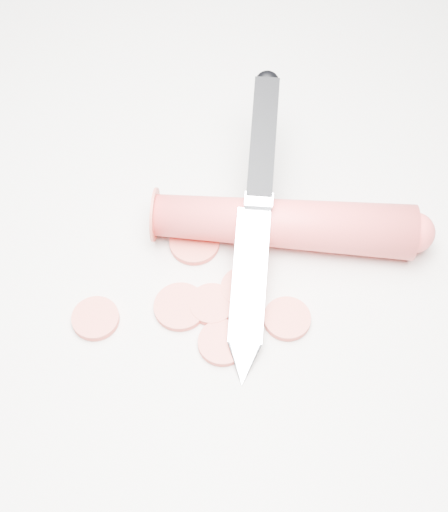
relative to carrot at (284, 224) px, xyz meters
The scene contains 10 objects.
ground 0.04m from the carrot, 94.09° to the right, with size 2.40×2.40×0.00m, color beige.
carrot is the anchor object (origin of this frame).
carrot_slice_0 0.16m from the carrot, 115.16° to the right, with size 0.04×0.04×0.01m, color #C74E3F.
carrot_slice_1 0.10m from the carrot, 103.93° to the right, with size 0.04×0.04×0.01m, color #C74E3F.
carrot_slice_2 0.08m from the carrot, 94.57° to the right, with size 0.03×0.03×0.01m, color #C74E3F.
carrot_slice_3 0.08m from the carrot, 51.89° to the right, with size 0.04×0.04×0.01m, color #C74E3F.
carrot_slice_4 0.06m from the carrot, 85.87° to the right, with size 0.04×0.04×0.01m, color #C74E3F.
carrot_slice_5 0.07m from the carrot, 137.93° to the right, with size 0.04×0.04×0.01m, color #C74E3F.
carrot_slice_6 0.11m from the carrot, 79.47° to the right, with size 0.04×0.04×0.01m, color #C74E3F.
kitchen_knife 0.03m from the carrot, 119.47° to the right, with size 0.15×0.21×0.09m, color silver, non-canonical shape.
Camera 1 is at (0.16, -0.24, 0.48)m, focal length 50.00 mm.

